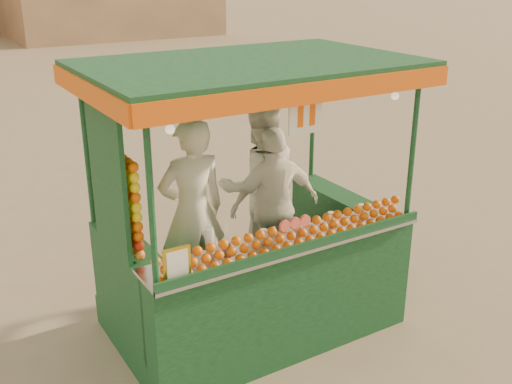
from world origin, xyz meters
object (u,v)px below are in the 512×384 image
vendor_left (192,212)px  vendor_right (275,205)px  juice_cart (251,253)px  vendor_middle (259,187)px

vendor_left → vendor_right: vendor_left is taller
juice_cart → vendor_left: bearing=134.3°
vendor_middle → vendor_right: 0.31m
juice_cart → vendor_middle: size_ratio=1.58×
juice_cart → vendor_left: 0.65m
juice_cart → vendor_middle: (0.47, 0.62, 0.36)m
juice_cart → vendor_middle: 0.86m
vendor_middle → vendor_right: (-0.00, -0.30, -0.10)m
vendor_left → vendor_middle: size_ratio=0.99×
vendor_left → vendor_middle: (0.86, 0.23, 0.01)m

